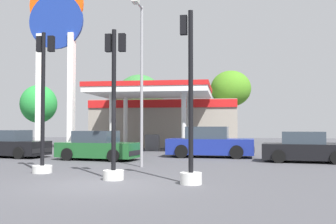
{
  "coord_description": "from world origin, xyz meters",
  "views": [
    {
      "loc": [
        3.57,
        -11.01,
        1.69
      ],
      "look_at": [
        -0.09,
        14.24,
        2.58
      ],
      "focal_mm": 42.31,
      "sensor_mm": 36.0,
      "label": 1
    }
  ],
  "objects": [
    {
      "name": "traffic_signal_3",
      "position": [
        -2.93,
        2.44,
        2.01
      ],
      "size": [
        0.7,
        0.71,
        5.07
      ],
      "color": "silver",
      "rests_on": "ground"
    },
    {
      "name": "tree_1",
      "position": [
        -4.46,
        25.42,
        4.19
      ],
      "size": [
        4.59,
        4.59,
        6.52
      ],
      "color": "brown",
      "rests_on": "ground"
    },
    {
      "name": "traffic_signal_2",
      "position": [
        0.1,
        1.06,
        1.88
      ],
      "size": [
        0.66,
        0.69,
        4.73
      ],
      "color": "silver",
      "rests_on": "ground"
    },
    {
      "name": "car_0",
      "position": [
        7.28,
        8.09,
        0.64
      ],
      "size": [
        4.18,
        2.29,
        1.42
      ],
      "color": "black",
      "rests_on": "ground"
    },
    {
      "name": "car_3",
      "position": [
        -7.89,
        8.86,
        0.66
      ],
      "size": [
        4.32,
        2.45,
        1.46
      ],
      "color": "black",
      "rests_on": "ground"
    },
    {
      "name": "corner_streetlamp",
      "position": [
        0.15,
        4.75,
        4.03
      ],
      "size": [
        0.24,
        1.48,
        6.67
      ],
      "color": "gray",
      "rests_on": "ground"
    },
    {
      "name": "tree_0",
      "position": [
        -14.58,
        25.54,
        3.81
      ],
      "size": [
        3.56,
        3.56,
        5.7
      ],
      "color": "brown",
      "rests_on": "ground"
    },
    {
      "name": "car_1",
      "position": [
        -2.67,
        7.9,
        0.65
      ],
      "size": [
        4.26,
        2.39,
        1.44
      ],
      "color": "black",
      "rests_on": "ground"
    },
    {
      "name": "tree_2",
      "position": [
        4.09,
        26.17,
        5.12
      ],
      "size": [
        3.75,
        3.75,
        6.83
      ],
      "color": "brown",
      "rests_on": "ground"
    },
    {
      "name": "station_pole_sign",
      "position": [
        -8.31,
        15.43,
        7.83
      ],
      "size": [
        3.99,
        0.56,
        12.32
      ],
      "color": "white",
      "rests_on": "ground"
    },
    {
      "name": "car_2",
      "position": [
        2.74,
        10.45,
        0.75
      ],
      "size": [
        4.71,
        2.33,
        1.65
      ],
      "color": "black",
      "rests_on": "ground"
    },
    {
      "name": "ground_plane",
      "position": [
        0.0,
        0.0,
        0.0
      ],
      "size": [
        90.0,
        90.0,
        0.0
      ],
      "primitive_type": "plane",
      "color": "#47474C",
      "rests_on": "ground"
    },
    {
      "name": "traffic_signal_0",
      "position": [
        2.55,
        0.45,
        1.65
      ],
      "size": [
        0.64,
        0.67,
        5.06
      ],
      "color": "silver",
      "rests_on": "ground"
    },
    {
      "name": "gas_station",
      "position": [
        -1.33,
        21.11,
        2.12
      ],
      "size": [
        11.6,
        12.79,
        4.4
      ],
      "color": "gray",
      "rests_on": "ground"
    }
  ]
}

